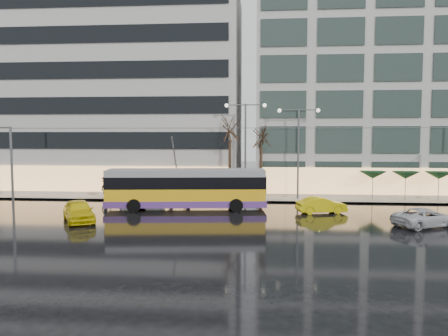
# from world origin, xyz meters

# --- Properties ---
(ground) EXTENTS (140.00, 140.00, 0.00)m
(ground) POSITION_xyz_m (0.00, 0.00, 0.00)
(ground) COLOR black
(ground) RESTS_ON ground
(sidewalk) EXTENTS (80.00, 10.00, 0.15)m
(sidewalk) POSITION_xyz_m (2.00, 14.00, 0.07)
(sidewalk) COLOR gray
(sidewalk) RESTS_ON ground
(kerb) EXTENTS (80.00, 0.10, 0.15)m
(kerb) POSITION_xyz_m (2.00, 9.05, 0.07)
(kerb) COLOR slate
(kerb) RESTS_ON ground
(building_left) EXTENTS (34.00, 14.00, 22.00)m
(building_left) POSITION_xyz_m (-16.00, 19.00, 11.15)
(building_left) COLOR #B9B7B1
(building_left) RESTS_ON sidewalk
(building_right) EXTENTS (32.00, 14.00, 25.00)m
(building_right) POSITION_xyz_m (19.00, 19.00, 12.65)
(building_right) COLOR #B9B7B1
(building_right) RESTS_ON sidewalk
(trolleybus) EXTENTS (13.32, 5.50, 6.09)m
(trolleybus) POSITION_xyz_m (-2.73, 4.89, 1.65)
(trolleybus) COLOR #EEB014
(trolleybus) RESTS_ON ground
(catenary) EXTENTS (42.24, 5.12, 7.00)m
(catenary) POSITION_xyz_m (1.00, 7.94, 4.25)
(catenary) COLOR #595B60
(catenary) RESTS_ON ground
(bus_shelter) EXTENTS (4.20, 1.60, 2.51)m
(bus_shelter) POSITION_xyz_m (-8.38, 10.69, 1.96)
(bus_shelter) COLOR #595B60
(bus_shelter) RESTS_ON sidewalk
(street_lamp_near) EXTENTS (3.96, 0.36, 9.03)m
(street_lamp_near) POSITION_xyz_m (2.00, 10.80, 5.99)
(street_lamp_near) COLOR #595B60
(street_lamp_near) RESTS_ON sidewalk
(street_lamp_far) EXTENTS (3.96, 0.36, 8.53)m
(street_lamp_far) POSITION_xyz_m (7.00, 10.80, 5.71)
(street_lamp_far) COLOR #595B60
(street_lamp_far) RESTS_ON sidewalk
(tree_a) EXTENTS (3.20, 3.20, 8.40)m
(tree_a) POSITION_xyz_m (0.50, 11.00, 7.09)
(tree_a) COLOR black
(tree_a) RESTS_ON sidewalk
(tree_b) EXTENTS (3.20, 3.20, 7.70)m
(tree_b) POSITION_xyz_m (3.50, 11.20, 6.40)
(tree_b) COLOR black
(tree_b) RESTS_ON sidewalk
(parasol_a) EXTENTS (2.50, 2.50, 2.65)m
(parasol_a) POSITION_xyz_m (14.00, 11.00, 2.45)
(parasol_a) COLOR #595B60
(parasol_a) RESTS_ON sidewalk
(parasol_b) EXTENTS (2.50, 2.50, 2.65)m
(parasol_b) POSITION_xyz_m (17.00, 11.00, 2.45)
(parasol_b) COLOR #595B60
(parasol_b) RESTS_ON sidewalk
(parasol_c) EXTENTS (2.50, 2.50, 2.65)m
(parasol_c) POSITION_xyz_m (20.00, 11.00, 2.45)
(parasol_c) COLOR #595B60
(parasol_c) RESTS_ON sidewalk
(taxi_a) EXTENTS (3.93, 4.91, 1.57)m
(taxi_a) POSITION_xyz_m (-9.57, -0.84, 0.78)
(taxi_a) COLOR yellow
(taxi_a) RESTS_ON ground
(taxi_b) EXTENTS (4.15, 2.24, 1.30)m
(taxi_b) POSITION_xyz_m (8.29, 4.04, 0.65)
(taxi_b) COLOR yellow
(taxi_b) RESTS_ON ground
(sedan_silver) EXTENTS (5.10, 3.94, 1.29)m
(sedan_silver) POSITION_xyz_m (14.61, -0.56, 0.64)
(sedan_silver) COLOR silver
(sedan_silver) RESTS_ON ground
(pedestrian_a) EXTENTS (1.26, 1.27, 2.19)m
(pedestrian_a) POSITION_xyz_m (-5.27, 10.77, 1.63)
(pedestrian_a) COLOR black
(pedestrian_a) RESTS_ON sidewalk
(pedestrian_b) EXTENTS (1.10, 1.07, 1.79)m
(pedestrian_b) POSITION_xyz_m (-3.79, 11.70, 1.04)
(pedestrian_b) COLOR black
(pedestrian_b) RESTS_ON sidewalk
(pedestrian_c) EXTENTS (1.43, 1.21, 2.11)m
(pedestrian_c) POSITION_xyz_m (-11.34, 9.69, 1.29)
(pedestrian_c) COLOR black
(pedestrian_c) RESTS_ON sidewalk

